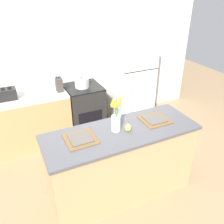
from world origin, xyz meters
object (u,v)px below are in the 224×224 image
at_px(refrigerator, 132,77).
at_px(plate_setting_left, 81,139).
at_px(flower_vase, 116,119).
at_px(knife_block, 59,85).
at_px(pear_figurine, 128,127).
at_px(stove_range, 85,109).
at_px(plate_setting_right, 155,119).
at_px(toaster, 7,94).
at_px(cooking_pot, 82,83).

height_order(refrigerator, plate_setting_left, refrigerator).
height_order(flower_vase, knife_block, flower_vase).
bearing_deg(plate_setting_left, flower_vase, 0.29).
xyz_separation_m(pear_figurine, plate_setting_left, (-0.54, 0.07, -0.04)).
height_order(stove_range, plate_setting_right, plate_setting_right).
height_order(refrigerator, plate_setting_right, refrigerator).
bearing_deg(plate_setting_right, pear_figurine, -169.92).
distance_m(stove_range, toaster, 1.30).
xyz_separation_m(stove_range, cooking_pot, (-0.03, -0.02, 0.52)).
distance_m(pear_figurine, knife_block, 1.65).
relative_size(pear_figurine, plate_setting_right, 0.37).
bearing_deg(flower_vase, stove_range, 84.39).
bearing_deg(knife_block, plate_setting_left, -96.13).
distance_m(plate_setting_left, toaster, 1.68).
relative_size(stove_range, refrigerator, 0.49).
height_order(flower_vase, plate_setting_right, flower_vase).
distance_m(flower_vase, knife_block, 1.56).
bearing_deg(cooking_pot, refrigerator, 1.49).
relative_size(stove_range, plate_setting_right, 2.68).
bearing_deg(refrigerator, plate_setting_right, -110.15).
relative_size(stove_range, toaster, 3.15).
relative_size(refrigerator, flower_vase, 4.24).
bearing_deg(flower_vase, knife_block, 99.56).
height_order(pear_figurine, plate_setting_left, pear_figurine).
bearing_deg(cooking_pot, stove_range, 44.14).
xyz_separation_m(flower_vase, cooking_pot, (0.13, 1.54, -0.14)).
bearing_deg(plate_setting_right, stove_range, 103.54).
distance_m(pear_figurine, plate_setting_left, 0.55).
bearing_deg(stove_range, refrigerator, 0.04).
distance_m(cooking_pot, knife_block, 0.39).
bearing_deg(flower_vase, cooking_pot, 85.24).
height_order(refrigerator, flower_vase, refrigerator).
relative_size(plate_setting_right, knife_block, 1.22).
bearing_deg(pear_figurine, plate_setting_right, 10.08).
xyz_separation_m(stove_range, plate_setting_left, (-0.58, -1.56, 0.52)).
relative_size(plate_setting_left, cooking_pot, 1.32).
height_order(stove_range, toaster, toaster).
xyz_separation_m(stove_range, refrigerator, (0.95, 0.00, 0.46)).
xyz_separation_m(refrigerator, plate_setting_right, (-0.57, -1.56, 0.06)).
xyz_separation_m(stove_range, plate_setting_right, (0.38, -1.56, 0.52)).
relative_size(flower_vase, plate_setting_left, 1.29).
relative_size(cooking_pot, knife_block, 0.92).
distance_m(refrigerator, pear_figurine, 1.91).
distance_m(plate_setting_left, cooking_pot, 1.63).
xyz_separation_m(pear_figurine, cooking_pot, (0.01, 1.61, -0.03)).
bearing_deg(stove_range, pear_figurine, -91.21).
xyz_separation_m(stove_range, flower_vase, (-0.15, -1.56, 0.66)).
relative_size(refrigerator, plate_setting_left, 5.48).
height_order(refrigerator, pear_figurine, refrigerator).
bearing_deg(toaster, plate_setting_left, -68.64).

